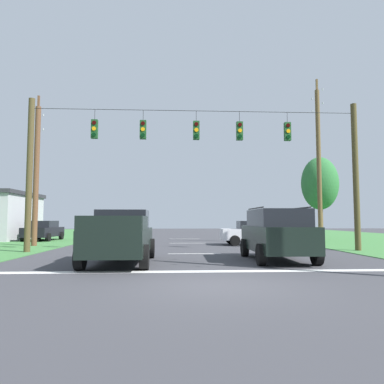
# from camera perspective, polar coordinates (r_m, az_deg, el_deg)

# --- Properties ---
(ground_plane) EXTENTS (120.00, 120.00, 0.00)m
(ground_plane) POSITION_cam_1_polar(r_m,az_deg,el_deg) (9.21, 3.63, -14.17)
(ground_plane) COLOR #3D3D42
(stop_bar_stripe) EXTENTS (14.09, 0.45, 0.01)m
(stop_bar_stripe) POSITION_cam_1_polar(r_m,az_deg,el_deg) (11.53, 2.24, -12.16)
(stop_bar_stripe) COLOR white
(stop_bar_stripe) RESTS_ON ground
(lane_dash_0) EXTENTS (2.50, 0.15, 0.01)m
(lane_dash_0) POSITION_cam_1_polar(r_m,az_deg,el_deg) (17.48, 0.41, -9.51)
(lane_dash_0) COLOR white
(lane_dash_0) RESTS_ON ground
(lane_dash_1) EXTENTS (2.50, 0.15, 0.01)m
(lane_dash_1) POSITION_cam_1_polar(r_m,az_deg,el_deg) (25.36, -0.67, -7.91)
(lane_dash_1) COLOR white
(lane_dash_1) RESTS_ON ground
(lane_dash_2) EXTENTS (2.50, 0.15, 0.01)m
(lane_dash_2) POSITION_cam_1_polar(r_m,az_deg,el_deg) (31.06, -1.11, -7.26)
(lane_dash_2) COLOR white
(lane_dash_2) RESTS_ON ground
(overhead_signal_span) EXTENTS (16.82, 0.31, 7.65)m
(overhead_signal_span) POSITION_cam_1_polar(r_m,az_deg,el_deg) (18.68, 0.56, 4.19)
(overhead_signal_span) COLOR #4E4225
(overhead_signal_span) RESTS_ON ground
(pickup_truck) EXTENTS (2.29, 5.40, 1.95)m
(pickup_truck) POSITION_cam_1_polar(r_m,az_deg,el_deg) (13.88, -10.92, -6.78)
(pickup_truck) COLOR black
(pickup_truck) RESTS_ON ground
(suv_black) EXTENTS (2.29, 4.84, 2.05)m
(suv_black) POSITION_cam_1_polar(r_m,az_deg,el_deg) (14.84, 12.97, -6.22)
(suv_black) COLOR black
(suv_black) RESTS_ON ground
(distant_car_crossing_white) EXTENTS (4.32, 2.06, 1.52)m
(distant_car_crossing_white) POSITION_cam_1_polar(r_m,az_deg,el_deg) (23.94, 9.68, -6.18)
(distant_car_crossing_white) COLOR silver
(distant_car_crossing_white) RESTS_ON ground
(distant_car_oncoming) EXTENTS (2.14, 4.36, 1.52)m
(distant_car_oncoming) POSITION_cam_1_polar(r_m,az_deg,el_deg) (30.45, -22.00, -5.52)
(distant_car_oncoming) COLOR black
(distant_car_oncoming) RESTS_ON ground
(utility_pole_mid_right) EXTENTS (0.29, 1.93, 11.12)m
(utility_pole_mid_right) POSITION_cam_1_polar(r_m,az_deg,el_deg) (26.09, 19.02, 4.51)
(utility_pole_mid_right) COLOR brown
(utility_pole_mid_right) RESTS_ON ground
(utility_pole_near_left) EXTENTS (0.33, 1.97, 9.28)m
(utility_pole_near_left) POSITION_cam_1_polar(r_m,az_deg,el_deg) (24.47, -22.94, 2.92)
(utility_pole_near_left) COLOR brown
(utility_pole_near_left) RESTS_ON ground
(tree_roadside_right) EXTENTS (2.87, 2.87, 6.56)m
(tree_roadside_right) POSITION_cam_1_polar(r_m,az_deg,el_deg) (30.87, 19.16, 1.21)
(tree_roadside_right) COLOR brown
(tree_roadside_right) RESTS_ON ground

